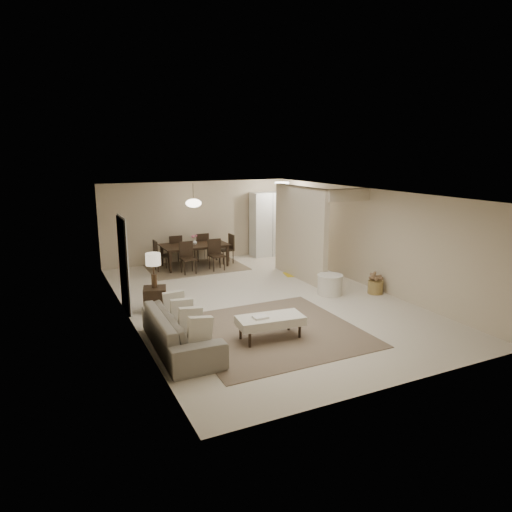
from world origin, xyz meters
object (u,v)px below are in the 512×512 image
sofa (181,330)px  dining_table (195,256)px  side_table (155,299)px  wicker_basket (375,287)px  round_pouf (330,285)px  pantry_cabinet (269,224)px  ottoman_bench (270,321)px

sofa → dining_table: size_ratio=1.19×
side_table → wicker_basket: 5.26m
round_pouf → sofa: bearing=-160.3°
pantry_cabinet → sofa: bearing=-128.7°
pantry_cabinet → dining_table: 2.87m
wicker_basket → ottoman_bench: bearing=-159.2°
sofa → round_pouf: (4.16, 1.49, -0.10)m
ottoman_bench → dining_table: size_ratio=0.65×
sofa → wicker_basket: (5.20, 1.06, -0.18)m
round_pouf → pantry_cabinet: bearing=81.9°
wicker_basket → dining_table: dining_table is taller
round_pouf → wicker_basket: round_pouf is taller
dining_table → pantry_cabinet: bearing=9.0°
round_pouf → wicker_basket: bearing=-22.2°
pantry_cabinet → wicker_basket: (0.40, -4.93, -0.89)m
pantry_cabinet → ottoman_bench: (-3.20, -6.29, -0.70)m
round_pouf → dining_table: (-2.09, 4.02, 0.10)m
ottoman_bench → wicker_basket: size_ratio=3.48×
round_pouf → ottoman_bench: bearing=-145.0°
pantry_cabinet → side_table: size_ratio=3.97×
round_pouf → dining_table: size_ratio=0.32×
pantry_cabinet → dining_table: (-2.73, -0.48, -0.71)m
pantry_cabinet → wicker_basket: size_ratio=5.74×
pantry_cabinet → round_pouf: (-0.64, -4.50, -0.81)m
round_pouf → dining_table: dining_table is taller
ottoman_bench → dining_table: dining_table is taller
sofa → round_pouf: size_ratio=3.73×
side_table → ottoman_bench: bearing=-57.4°
ottoman_bench → round_pouf: size_ratio=2.05×
round_pouf → wicker_basket: 1.13m
ottoman_bench → side_table: size_ratio=2.41×
pantry_cabinet → round_pouf: size_ratio=3.39×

